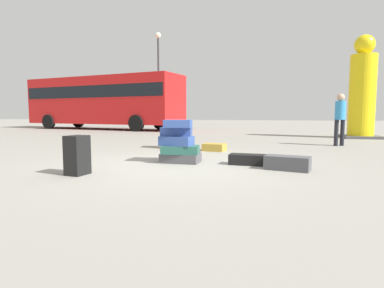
{
  "coord_description": "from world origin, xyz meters",
  "views": [
    {
      "loc": [
        1.6,
        -5.83,
        0.99
      ],
      "look_at": [
        0.05,
        1.44,
        0.27
      ],
      "focal_mm": 29.83,
      "sensor_mm": 36.0,
      "label": 1
    }
  ],
  "objects_px": {
    "suitcase_tower": "(179,144)",
    "suitcase_tan_foreground_far": "(214,147)",
    "yellow_dummy_statue": "(362,93)",
    "suitcase_slate_left_side": "(179,146)",
    "suitcase_tan_right_side": "(170,135)",
    "parked_bus": "(103,99)",
    "suitcase_black_upright_blue": "(77,155)",
    "suitcase_charcoal_foreground_near": "(287,163)",
    "suitcase_black_behind_tower": "(249,160)",
    "person_bearded_onlooker": "(340,115)",
    "lamp_post": "(158,66)"
  },
  "relations": [
    {
      "from": "suitcase_slate_left_side",
      "to": "yellow_dummy_statue",
      "type": "bearing_deg",
      "value": 34.15
    },
    {
      "from": "suitcase_slate_left_side",
      "to": "suitcase_charcoal_foreground_near",
      "type": "relative_size",
      "value": 0.89
    },
    {
      "from": "suitcase_tan_right_side",
      "to": "suitcase_charcoal_foreground_near",
      "type": "relative_size",
      "value": 0.96
    },
    {
      "from": "suitcase_tower",
      "to": "suitcase_slate_left_side",
      "type": "distance_m",
      "value": 2.18
    },
    {
      "from": "suitcase_black_upright_blue",
      "to": "person_bearded_onlooker",
      "type": "relative_size",
      "value": 0.4
    },
    {
      "from": "suitcase_charcoal_foreground_near",
      "to": "lamp_post",
      "type": "bearing_deg",
      "value": 132.83
    },
    {
      "from": "parked_bus",
      "to": "lamp_post",
      "type": "xyz_separation_m",
      "value": [
        3.18,
        1.3,
        2.1
      ]
    },
    {
      "from": "suitcase_tower",
      "to": "suitcase_tan_foreground_far",
      "type": "xyz_separation_m",
      "value": [
        0.43,
        2.12,
        -0.27
      ]
    },
    {
      "from": "suitcase_tan_foreground_far",
      "to": "parked_bus",
      "type": "distance_m",
      "value": 13.14
    },
    {
      "from": "suitcase_black_behind_tower",
      "to": "lamp_post",
      "type": "bearing_deg",
      "value": 120.54
    },
    {
      "from": "suitcase_tower",
      "to": "suitcase_slate_left_side",
      "type": "bearing_deg",
      "value": 104.22
    },
    {
      "from": "suitcase_tan_right_side",
      "to": "parked_bus",
      "type": "distance_m",
      "value": 11.98
    },
    {
      "from": "suitcase_slate_left_side",
      "to": "suitcase_tan_foreground_far",
      "type": "bearing_deg",
      "value": -7.32
    },
    {
      "from": "yellow_dummy_statue",
      "to": "suitcase_charcoal_foreground_near",
      "type": "bearing_deg",
      "value": -113.04
    },
    {
      "from": "suitcase_tan_foreground_far",
      "to": "parked_bus",
      "type": "relative_size",
      "value": 0.05
    },
    {
      "from": "suitcase_charcoal_foreground_near",
      "to": "yellow_dummy_statue",
      "type": "relative_size",
      "value": 0.19
    },
    {
      "from": "suitcase_tan_foreground_far",
      "to": "suitcase_charcoal_foreground_near",
      "type": "height_order",
      "value": "suitcase_charcoal_foreground_near"
    },
    {
      "from": "suitcase_tan_foreground_far",
      "to": "suitcase_black_behind_tower",
      "type": "distance_m",
      "value": 2.33
    },
    {
      "from": "suitcase_tan_foreground_far",
      "to": "person_bearded_onlooker",
      "type": "bearing_deg",
      "value": 41.62
    },
    {
      "from": "suitcase_tan_foreground_far",
      "to": "suitcase_black_upright_blue",
      "type": "xyz_separation_m",
      "value": [
        -1.7,
        -3.71,
        0.22
      ]
    },
    {
      "from": "suitcase_tower",
      "to": "suitcase_black_behind_tower",
      "type": "height_order",
      "value": "suitcase_tower"
    },
    {
      "from": "suitcase_black_behind_tower",
      "to": "yellow_dummy_statue",
      "type": "relative_size",
      "value": 0.19
    },
    {
      "from": "suitcase_tower",
      "to": "yellow_dummy_statue",
      "type": "bearing_deg",
      "value": 54.26
    },
    {
      "from": "yellow_dummy_statue",
      "to": "lamp_post",
      "type": "xyz_separation_m",
      "value": [
        -10.27,
        5.74,
        2.14
      ]
    },
    {
      "from": "suitcase_slate_left_side",
      "to": "suitcase_black_upright_blue",
      "type": "xyz_separation_m",
      "value": [
        -0.74,
        -3.69,
        0.22
      ]
    },
    {
      "from": "suitcase_black_behind_tower",
      "to": "suitcase_charcoal_foreground_near",
      "type": "relative_size",
      "value": 0.99
    },
    {
      "from": "suitcase_slate_left_side",
      "to": "suitcase_tan_right_side",
      "type": "height_order",
      "value": "suitcase_tan_right_side"
    },
    {
      "from": "suitcase_black_behind_tower",
      "to": "suitcase_charcoal_foreground_near",
      "type": "distance_m",
      "value": 0.8
    },
    {
      "from": "lamp_post",
      "to": "suitcase_black_upright_blue",
      "type": "bearing_deg",
      "value": -76.94
    },
    {
      "from": "suitcase_tower",
      "to": "suitcase_tan_foreground_far",
      "type": "bearing_deg",
      "value": 78.62
    },
    {
      "from": "person_bearded_onlooker",
      "to": "yellow_dummy_statue",
      "type": "distance_m",
      "value": 3.9
    },
    {
      "from": "suitcase_black_behind_tower",
      "to": "suitcase_tan_foreground_far",
      "type": "bearing_deg",
      "value": 120.48
    },
    {
      "from": "suitcase_tower",
      "to": "suitcase_black_upright_blue",
      "type": "distance_m",
      "value": 2.04
    },
    {
      "from": "suitcase_tan_foreground_far",
      "to": "lamp_post",
      "type": "relative_size",
      "value": 0.09
    },
    {
      "from": "person_bearded_onlooker",
      "to": "suitcase_tan_right_side",
      "type": "bearing_deg",
      "value": -8.58
    },
    {
      "from": "suitcase_slate_left_side",
      "to": "person_bearded_onlooker",
      "type": "distance_m",
      "value": 5.02
    },
    {
      "from": "suitcase_black_behind_tower",
      "to": "yellow_dummy_statue",
      "type": "bearing_deg",
      "value": 67.66
    },
    {
      "from": "suitcase_black_upright_blue",
      "to": "parked_bus",
      "type": "xyz_separation_m",
      "value": [
        -6.66,
        13.69,
        1.52
      ]
    },
    {
      "from": "person_bearded_onlooker",
      "to": "suitcase_tower",
      "type": "bearing_deg",
      "value": 19.06
    },
    {
      "from": "person_bearded_onlooker",
      "to": "suitcase_black_upright_blue",
      "type": "bearing_deg",
      "value": 20.25
    },
    {
      "from": "yellow_dummy_statue",
      "to": "suitcase_black_upright_blue",
      "type": "bearing_deg",
      "value": -126.27
    },
    {
      "from": "suitcase_tan_right_side",
      "to": "lamp_post",
      "type": "relative_size",
      "value": 0.12
    },
    {
      "from": "suitcase_tower",
      "to": "person_bearded_onlooker",
      "type": "distance_m",
      "value": 5.79
    },
    {
      "from": "person_bearded_onlooker",
      "to": "suitcase_charcoal_foreground_near",
      "type": "bearing_deg",
      "value": 40.26
    },
    {
      "from": "suitcase_tower",
      "to": "parked_bus",
      "type": "relative_size",
      "value": 0.08
    },
    {
      "from": "suitcase_black_behind_tower",
      "to": "suitcase_tan_right_side",
      "type": "xyz_separation_m",
      "value": [
        -2.29,
        2.53,
        0.26
      ]
    },
    {
      "from": "yellow_dummy_statue",
      "to": "suitcase_slate_left_side",
      "type": "bearing_deg",
      "value": -137.37
    },
    {
      "from": "suitcase_tower",
      "to": "lamp_post",
      "type": "relative_size",
      "value": 0.14
    },
    {
      "from": "suitcase_tan_foreground_far",
      "to": "lamp_post",
      "type": "bearing_deg",
      "value": 125.7
    },
    {
      "from": "suitcase_black_behind_tower",
      "to": "suitcase_tower",
      "type": "bearing_deg",
      "value": -174.31
    }
  ]
}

